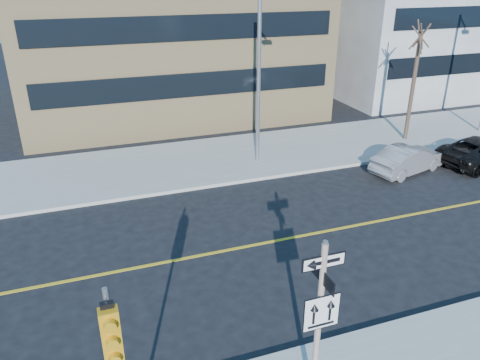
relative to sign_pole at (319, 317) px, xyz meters
name	(u,v)px	position (x,y,z in m)	size (l,w,h in m)	color
ground	(268,328)	(0.00, 2.51, -2.44)	(120.00, 120.00, 0.00)	black
far_sidewalk	(466,127)	(18.00, 14.51, -2.36)	(66.00, 6.00, 0.15)	#9C9B92
sign_pole	(319,317)	(0.00, 0.00, 0.00)	(0.92, 0.92, 4.06)	silver
traffic_signal	(113,349)	(-4.00, -0.15, 0.59)	(0.32, 0.45, 4.00)	gray
parked_car_b	(408,159)	(10.29, 10.13, -1.78)	(3.96, 1.38, 1.31)	gray
streetlight_a	(261,68)	(4.00, 13.27, 2.32)	(0.55, 2.25, 8.00)	gray
street_tree_west	(420,39)	(13.00, 13.81, 3.09)	(1.80, 1.80, 6.35)	#372A20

